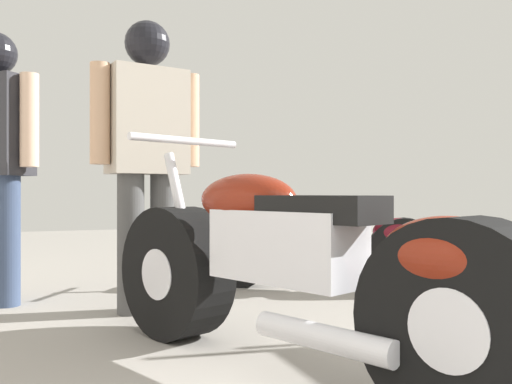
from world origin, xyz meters
The scene contains 4 objects.
ground_plane centered at (0.00, 3.03, 0.00)m, with size 15.81×15.81×0.00m, color gray.
motorcycle_maroon_cruiser centered at (-0.20, 2.07, 0.41)m, with size 1.09×2.06×1.00m.
motorcycle_black_naked centered at (0.84, 3.69, 0.35)m, with size 1.59×1.11×0.83m.
mechanic_with_helmet centered at (-0.54, 3.42, 1.07)m, with size 0.70×0.34×1.78m.
Camera 1 is at (-1.10, 0.14, 0.73)m, focal length 37.44 mm.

